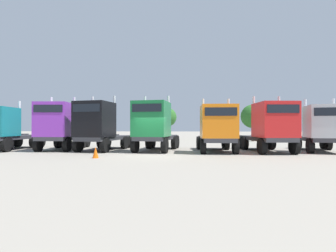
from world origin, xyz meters
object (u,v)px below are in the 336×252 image
Objects in this scene: semi_truck_teal at (3,128)px; semi_truck_black at (99,126)px; semi_truck_orange at (217,128)px; semi_truck_purple at (59,126)px; semi_truck_silver at (322,128)px; semi_truck_red at (271,127)px; semi_truck_green at (154,126)px; traffic_cone_near at (96,152)px.

semi_truck_black reaches higher than semi_truck_teal.
semi_truck_purple is at bearing -94.66° from semi_truck_orange.
semi_truck_silver reaches higher than semi_truck_orange.
semi_truck_black is at bearing -78.88° from semi_truck_silver.
semi_truck_red is at bearing 87.05° from semi_truck_teal.
semi_truck_red is at bearing 95.94° from semi_truck_green.
semi_truck_teal is 1.02× the size of semi_truck_purple.
semi_truck_green is at bearing 57.20° from traffic_cone_near.
semi_truck_black is at bearing -96.92° from semi_truck_red.
semi_truck_orange is 8.67m from traffic_cone_near.
semi_truck_black is 4.29m from semi_truck_green.
semi_truck_teal is at bearing -88.17° from semi_truck_purple.
semi_truck_purple is at bearing -85.81° from semi_truck_black.
semi_truck_red is 9.27× the size of traffic_cone_near.
semi_truck_black is at bearing 108.77° from traffic_cone_near.
semi_truck_red is (12.80, -0.04, -0.06)m from semi_truck_black.
semi_truck_teal is 9.08× the size of traffic_cone_near.
semi_truck_silver is (3.84, 0.68, -0.09)m from semi_truck_red.
traffic_cone_near is at bearing -76.01° from semi_truck_red.
semi_truck_teal is at bearing -92.29° from semi_truck_orange.
semi_truck_purple is 16.17m from semi_truck_red.
semi_truck_green is at bearing -95.80° from semi_truck_orange.
semi_truck_purple reaches higher than semi_truck_silver.
semi_truck_green is 12.38m from semi_truck_silver.
semi_truck_green is (4.29, 0.04, 0.01)m from semi_truck_black.
semi_truck_green is 5.44m from traffic_cone_near.
traffic_cone_near is at bearing 26.78° from semi_truck_black.
semi_truck_purple is 1.01× the size of semi_truck_orange.
semi_truck_green is 1.03× the size of semi_truck_silver.
semi_truck_purple is 3.37m from semi_truck_black.
traffic_cone_near is at bearing -62.95° from semi_truck_silver.
semi_truck_teal is 16.65m from semi_truck_orange.
semi_truck_orange is 0.98× the size of semi_truck_silver.
semi_truck_teal is at bearing -79.69° from semi_truck_black.
semi_truck_green reaches higher than semi_truck_red.
semi_truck_black is 0.99× the size of semi_truck_green.
traffic_cone_near is at bearing -26.30° from semi_truck_green.
semi_truck_teal is 4.35m from semi_truck_purple.
traffic_cone_near is at bearing 62.59° from semi_truck_teal.
semi_truck_black is at bearing -94.01° from semi_truck_orange.
semi_truck_black is at bearing 80.97° from semi_truck_purple.
semi_truck_red is at bearing 97.81° from semi_truck_black.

